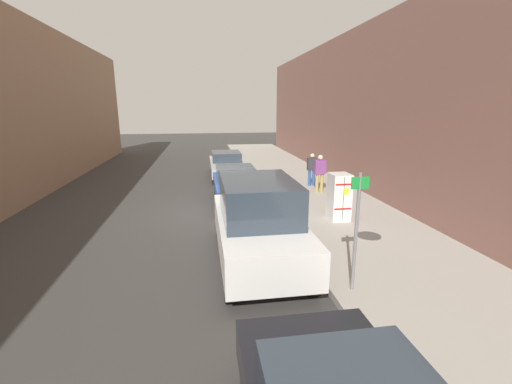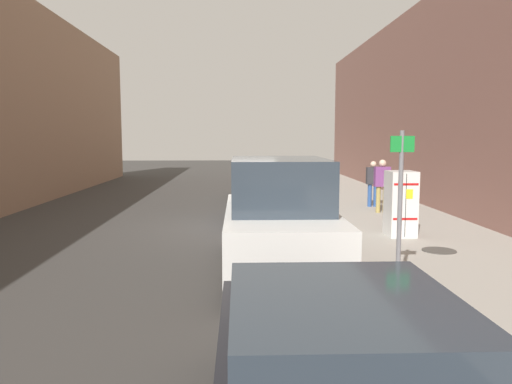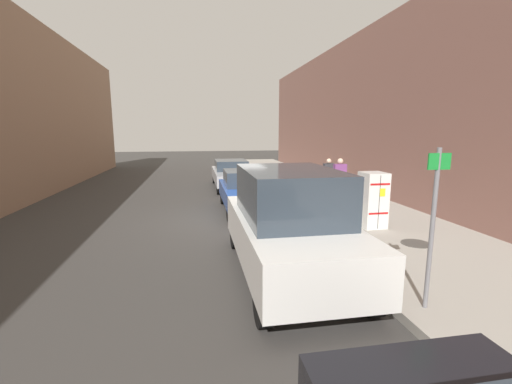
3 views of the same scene
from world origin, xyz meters
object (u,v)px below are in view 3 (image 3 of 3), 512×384
Objects in this scene: pedestrian_walking_far at (328,174)px; parked_hatchback_blue at (246,190)px; pedestrian_standing_near at (340,176)px; parked_van_white at (289,223)px; parked_sedan_silver at (231,173)px; discarded_refrigerator at (373,200)px; street_sign_post at (433,221)px.

parked_hatchback_blue is at bearing -1.66° from pedestrian_walking_far.
parked_hatchback_blue is (3.83, 1.72, -0.30)m from pedestrian_walking_far.
pedestrian_walking_far is at bearing -155.80° from parked_hatchback_blue.
pedestrian_standing_near is 0.35× the size of parked_van_white.
parked_sedan_silver is (3.83, -3.54, -0.32)m from pedestrian_walking_far.
discarded_refrigerator is 0.63× the size of street_sign_post.
parked_hatchback_blue is 5.77m from parked_van_white.
parked_sedan_silver is 1.00× the size of parked_van_white.
street_sign_post reaches higher than discarded_refrigerator.
parked_sedan_silver is (3.14, -8.60, -0.21)m from discarded_refrigerator.
parked_van_white is (3.14, 2.43, 0.12)m from discarded_refrigerator.
pedestrian_standing_near is at bearing -174.46° from parked_hatchback_blue.
parked_sedan_silver is (3.75, -4.90, -0.40)m from pedestrian_standing_near.
street_sign_post is at bearing -32.75° from pedestrian_standing_near.
discarded_refrigerator is 3.97m from parked_van_white.
pedestrian_standing_near reaches higher than pedestrian_walking_far.
pedestrian_walking_far is (-2.17, -9.48, -0.51)m from street_sign_post.
parked_van_white is (3.83, 7.49, 0.01)m from pedestrian_walking_far.
street_sign_post is 13.15m from parked_sedan_silver.
parked_van_white is at bearing 90.00° from parked_sedan_silver.
street_sign_post is 0.52× the size of parked_sedan_silver.
pedestrian_standing_near is at bearing -99.42° from discarded_refrigerator.
street_sign_post is at bearing 71.53° from discarded_refrigerator.
parked_hatchback_blue is at bearing -90.00° from parked_van_white.
parked_hatchback_blue is (3.14, -3.33, -0.20)m from discarded_refrigerator.
street_sign_post is at bearing 51.24° from pedestrian_walking_far.
pedestrian_walking_far is (-0.69, -5.06, 0.10)m from discarded_refrigerator.
pedestrian_walking_far is 0.93× the size of pedestrian_standing_near.
parked_hatchback_blue is at bearing 90.00° from parked_sedan_silver.
pedestrian_standing_near reaches higher than discarded_refrigerator.
parked_hatchback_blue is 0.84× the size of parked_van_white.
pedestrian_standing_near is at bearing -121.49° from parked_van_white.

